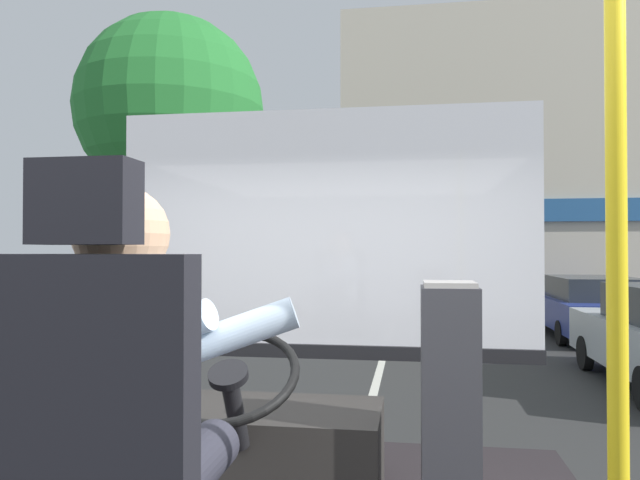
{
  "coord_description": "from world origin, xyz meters",
  "views": [
    {
      "loc": [
        0.52,
        -1.87,
        1.92
      ],
      "look_at": [
        -0.0,
        1.47,
        1.98
      ],
      "focal_mm": 33.43,
      "sensor_mm": 36.0,
      "label": 1
    }
  ],
  "objects_px": {
    "bus_driver": "(132,396)",
    "parked_car_blue": "(591,306)",
    "steering_console": "(258,448)",
    "fare_box": "(450,409)",
    "handrail_pole": "(617,294)"
  },
  "relations": [
    {
      "from": "bus_driver",
      "to": "parked_car_blue",
      "type": "distance_m",
      "value": 13.31
    },
    {
      "from": "steering_console",
      "to": "fare_box",
      "type": "height_order",
      "value": "fare_box"
    },
    {
      "from": "bus_driver",
      "to": "parked_car_blue",
      "type": "height_order",
      "value": "bus_driver"
    },
    {
      "from": "bus_driver",
      "to": "handrail_pole",
      "type": "bearing_deg",
      "value": -0.74
    },
    {
      "from": "steering_console",
      "to": "parked_car_blue",
      "type": "bearing_deg",
      "value": 67.89
    },
    {
      "from": "handrail_pole",
      "to": "bus_driver",
      "type": "bearing_deg",
      "value": 179.26
    },
    {
      "from": "handrail_pole",
      "to": "parked_car_blue",
      "type": "distance_m",
      "value": 13.0
    },
    {
      "from": "bus_driver",
      "to": "handrail_pole",
      "type": "relative_size",
      "value": 0.41
    },
    {
      "from": "handrail_pole",
      "to": "fare_box",
      "type": "xyz_separation_m",
      "value": [
        -0.3,
        1.0,
        -0.52
      ]
    },
    {
      "from": "steering_console",
      "to": "parked_car_blue",
      "type": "height_order",
      "value": "steering_console"
    },
    {
      "from": "steering_console",
      "to": "handrail_pole",
      "type": "bearing_deg",
      "value": -47.47
    },
    {
      "from": "bus_driver",
      "to": "parked_car_blue",
      "type": "relative_size",
      "value": 0.19
    },
    {
      "from": "handrail_pole",
      "to": "parked_car_blue",
      "type": "height_order",
      "value": "handrail_pole"
    },
    {
      "from": "bus_driver",
      "to": "parked_car_blue",
      "type": "xyz_separation_m",
      "value": [
        4.57,
        12.47,
        -0.87
      ]
    },
    {
      "from": "handrail_pole",
      "to": "steering_console",
      "type": "bearing_deg",
      "value": 132.53
    }
  ]
}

